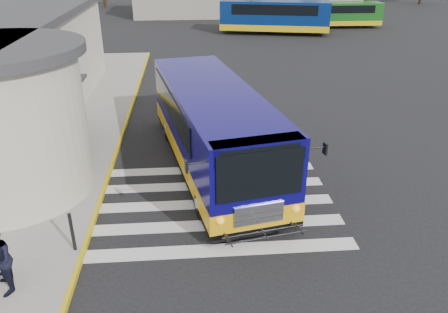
{
  "coord_description": "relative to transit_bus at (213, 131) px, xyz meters",
  "views": [
    {
      "loc": [
        -1.01,
        -12.84,
        7.56
      ],
      "look_at": [
        -0.01,
        -0.5,
        1.55
      ],
      "focal_mm": 35.0,
      "sensor_mm": 36.0,
      "label": 1
    }
  ],
  "objects": [
    {
      "name": "crosswalk",
      "position": [
        -0.28,
        -2.72,
        -1.44
      ],
      "size": [
        8.0,
        5.35,
        0.01
      ],
      "color": "silver",
      "rests_on": "ground"
    },
    {
      "name": "transit_bus",
      "position": [
        0.0,
        0.0,
        0.0
      ],
      "size": [
        5.2,
        11.01,
        3.02
      ],
      "rotation": [
        0.0,
        0.0,
        0.2
      ],
      "color": "#0C075B",
      "rests_on": "ground"
    },
    {
      "name": "ground",
      "position": [
        0.22,
        -1.92,
        -1.44
      ],
      "size": [
        140.0,
        140.0,
        0.0
      ],
      "primitive_type": "plane",
      "color": "black",
      "rests_on": "ground"
    },
    {
      "name": "far_bus_b",
      "position": [
        14.48,
        29.9,
        -0.08
      ],
      "size": [
        8.19,
        2.42,
        2.1
      ],
      "rotation": [
        0.0,
        0.0,
        1.55
      ],
      "color": "#165418",
      "rests_on": "ground"
    },
    {
      "name": "bollard",
      "position": [
        -4.04,
        -4.96,
        -0.72
      ],
      "size": [
        0.09,
        0.09,
        1.14
      ],
      "primitive_type": "cylinder",
      "color": "black",
      "rests_on": "sidewalk"
    },
    {
      "name": "far_bus_a",
      "position": [
        7.3,
        26.97,
        0.23
      ],
      "size": [
        10.35,
        4.94,
        2.58
      ],
      "rotation": [
        0.0,
        0.0,
        1.35
      ],
      "color": "navy",
      "rests_on": "ground"
    },
    {
      "name": "curb_strip",
      "position": [
        -3.83,
        2.08,
        -1.36
      ],
      "size": [
        0.12,
        34.0,
        0.16
      ],
      "primitive_type": "cube",
      "color": "gold",
      "rests_on": "ground"
    }
  ]
}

